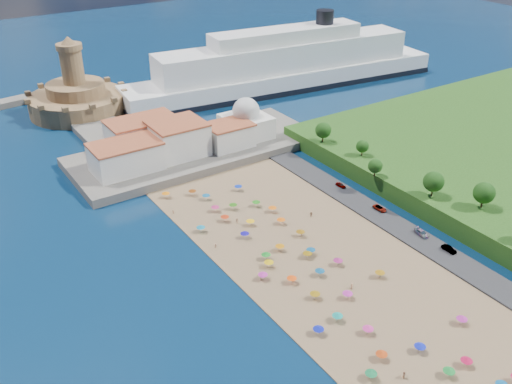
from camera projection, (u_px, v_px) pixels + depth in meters
ground at (296, 261)px, 148.44m from camera, size 700.00×700.00×0.00m
terrace at (197, 150)px, 205.96m from camera, size 90.00×36.00×3.00m
jetty at (104, 133)px, 221.07m from camera, size 18.00×70.00×2.40m
waterfront_buildings at (162, 141)px, 197.06m from camera, size 57.00×29.00×11.00m
domed_building at (246, 121)px, 210.58m from camera, size 16.00×16.00×15.00m
fortress at (77, 98)px, 240.39m from camera, size 40.00×40.00×32.40m
cruise_ship at (285, 67)px, 267.91m from camera, size 158.60×40.86×34.31m
beach_parasols at (315, 275)px, 139.80m from camera, size 32.66×117.80×2.20m
beachgoers at (294, 271)px, 143.11m from camera, size 34.41×96.82×1.77m
parked_cars at (401, 220)px, 163.69m from camera, size 2.63×47.47×1.43m
hillside_trees at (449, 189)px, 161.70m from camera, size 16.80×108.49×7.82m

